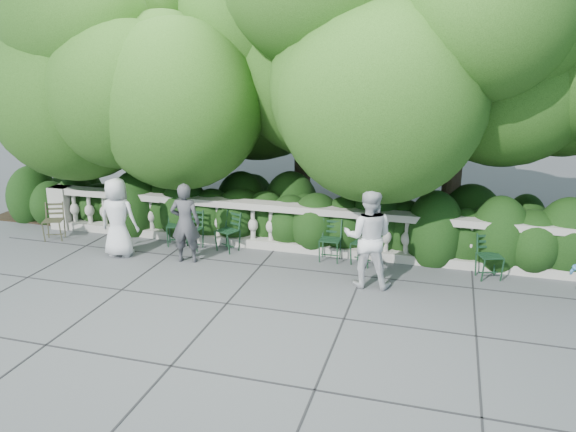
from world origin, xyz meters
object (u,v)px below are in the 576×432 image
(chair_weathered, at_px, (54,242))
(person_woman_grey, at_px, (185,223))
(chair_a, at_px, (177,247))
(chair_c, at_px, (189,251))
(chair_d, at_px, (328,263))
(person_casual_man, at_px, (368,237))
(chair_e, at_px, (359,267))
(chair_b, at_px, (223,253))
(person_businessman, at_px, (118,217))
(chair_f, at_px, (491,281))

(chair_weathered, height_order, person_woman_grey, person_woman_grey)
(chair_a, xyz_separation_m, person_woman_grey, (0.58, -0.68, 0.80))
(chair_weathered, bearing_deg, person_woman_grey, -26.64)
(chair_c, height_order, chair_d, same)
(chair_a, xyz_separation_m, person_casual_man, (4.22, -0.86, 0.91))
(chair_e, bearing_deg, chair_c, -160.25)
(chair_a, bearing_deg, person_woman_grey, -69.14)
(chair_b, height_order, chair_d, same)
(person_businessman, xyz_separation_m, person_casual_man, (5.10, -0.10, 0.10))
(chair_d, distance_m, chair_weathered, 6.13)
(chair_a, relative_size, chair_weathered, 1.00)
(chair_e, height_order, person_casual_man, person_casual_man)
(chair_e, bearing_deg, person_casual_man, -55.18)
(chair_e, bearing_deg, chair_b, -162.21)
(chair_f, distance_m, person_businessman, 7.36)
(chair_e, distance_m, person_casual_man, 1.27)
(chair_d, height_order, person_woman_grey, person_woman_grey)
(chair_c, bearing_deg, chair_f, 1.63)
(person_woman_grey, bearing_deg, chair_e, 179.52)
(chair_e, height_order, person_woman_grey, person_woman_grey)
(chair_b, bearing_deg, chair_d, 21.97)
(chair_e, bearing_deg, chair_d, -163.56)
(chair_b, height_order, chair_c, same)
(person_businessman, relative_size, person_casual_man, 0.89)
(chair_a, relative_size, chair_b, 1.00)
(chair_c, xyz_separation_m, chair_f, (6.03, 0.09, 0.00))
(chair_f, xyz_separation_m, chair_weathered, (-9.18, -0.37, 0.00))
(chair_f, xyz_separation_m, person_woman_grey, (-5.82, -0.61, 0.80))
(chair_b, height_order, chair_weathered, same)
(chair_d, xyz_separation_m, chair_e, (0.62, -0.01, 0.00))
(person_businessman, bearing_deg, chair_a, -141.59)
(person_businessman, bearing_deg, person_casual_man, 176.27)
(person_woman_grey, bearing_deg, chair_b, -139.85)
(chair_b, bearing_deg, chair_f, 20.97)
(chair_c, relative_size, chair_weathered, 1.00)
(chair_d, distance_m, chair_f, 3.07)
(chair_a, bearing_deg, chair_e, -20.02)
(chair_c, height_order, person_businessman, person_businessman)
(chair_weathered, bearing_deg, chair_f, -20.19)
(chair_b, distance_m, chair_c, 0.73)
(chair_a, distance_m, chair_e, 3.96)
(chair_d, bearing_deg, chair_a, 179.23)
(person_casual_man, bearing_deg, chair_weathered, -6.66)
(chair_e, xyz_separation_m, chair_f, (2.44, -0.05, 0.00))
(chair_b, xyz_separation_m, chair_d, (2.24, 0.02, 0.00))
(chair_f, xyz_separation_m, person_businessman, (-7.28, -0.69, 0.82))
(chair_a, relative_size, chair_e, 1.00)
(person_casual_man, bearing_deg, chair_a, -14.74)
(chair_f, height_order, person_casual_man, person_casual_man)
(chair_c, distance_m, person_businessman, 1.61)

